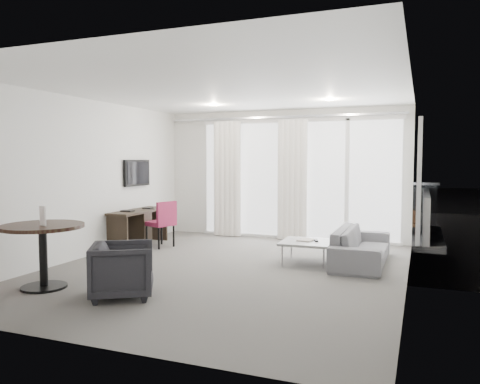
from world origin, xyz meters
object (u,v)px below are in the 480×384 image
(coffee_table, at_px, (307,252))
(rattan_chair_b, at_px, (404,217))
(desk_chair, at_px, (160,224))
(rattan_chair_a, at_px, (339,213))
(desk, at_px, (139,228))
(round_table, at_px, (43,256))
(tub_armchair, at_px, (123,270))
(sofa, at_px, (361,246))

(coffee_table, bearing_deg, rattan_chair_b, 69.64)
(desk_chair, bearing_deg, rattan_chair_a, 69.47)
(desk, bearing_deg, round_table, -79.81)
(desk_chair, bearing_deg, tub_armchair, -46.97)
(coffee_table, distance_m, sofa, 0.85)
(coffee_table, bearing_deg, sofa, 18.56)
(tub_armchair, bearing_deg, desk_chair, -7.88)
(desk, xyz_separation_m, desk_chair, (0.43, 0.04, 0.09))
(desk, bearing_deg, desk_chair, 4.78)
(desk, distance_m, round_table, 2.95)
(sofa, height_order, rattan_chair_b, rattan_chair_b)
(desk, relative_size, round_table, 1.42)
(desk_chair, height_order, rattan_chair_b, desk_chair)
(round_table, height_order, sofa, round_table)
(desk_chair, bearing_deg, round_table, -68.38)
(round_table, bearing_deg, tub_armchair, 1.84)
(rattan_chair_b, bearing_deg, coffee_table, -133.23)
(coffee_table, relative_size, rattan_chair_a, 0.99)
(tub_armchair, distance_m, rattan_chair_b, 6.75)
(tub_armchair, bearing_deg, coffee_table, -62.76)
(round_table, height_order, tub_armchair, round_table)
(coffee_table, bearing_deg, round_table, -136.51)
(rattan_chair_a, bearing_deg, round_table, -91.37)
(round_table, bearing_deg, sofa, 39.02)
(round_table, height_order, coffee_table, round_table)
(round_table, xyz_separation_m, rattan_chair_b, (4.05, 6.13, -0.04))
(round_table, bearing_deg, rattan_chair_a, 66.69)
(round_table, xyz_separation_m, sofa, (3.54, 2.87, -0.13))
(desk, xyz_separation_m, sofa, (4.06, -0.04, -0.06))
(round_table, distance_m, sofa, 4.55)
(coffee_table, bearing_deg, tub_armchair, -121.78)
(sofa, distance_m, rattan_chair_b, 3.30)
(sofa, relative_size, rattan_chair_a, 2.43)
(tub_armchair, distance_m, coffee_table, 3.02)
(sofa, bearing_deg, desk, 89.46)
(tub_armchair, relative_size, coffee_table, 0.93)
(desk, height_order, sofa, desk)
(desk, height_order, round_table, round_table)
(desk, distance_m, rattan_chair_a, 4.54)
(round_table, xyz_separation_m, coffee_table, (2.74, 2.60, -0.23))
(desk, xyz_separation_m, tub_armchair, (1.67, -2.87, -0.01))
(coffee_table, height_order, rattan_chair_a, rattan_chair_a)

